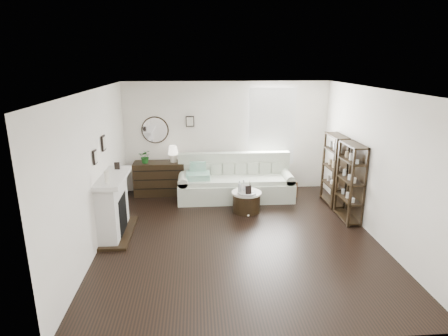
{
  "coord_description": "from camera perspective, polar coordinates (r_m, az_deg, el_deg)",
  "views": [
    {
      "loc": [
        -0.74,
        -6.32,
        3.17
      ],
      "look_at": [
        -0.22,
        0.8,
        1.11
      ],
      "focal_mm": 30.0,
      "sensor_mm": 36.0,
      "label": 1
    }
  ],
  "objects": [
    {
      "name": "drum_table",
      "position": [
        8.15,
        3.43,
        -5.13
      ],
      "size": [
        0.65,
        0.65,
        0.45
      ],
      "rotation": [
        0.0,
        0.0,
        0.44
      ],
      "color": "black",
      "rests_on": "ground"
    },
    {
      "name": "room",
      "position": [
        9.27,
        5.02,
        6.25
      ],
      "size": [
        5.5,
        5.5,
        5.5
      ],
      "color": "black",
      "rests_on": "ground"
    },
    {
      "name": "dresser",
      "position": [
        9.26,
        -9.79,
        -1.54
      ],
      "size": [
        1.21,
        0.52,
        0.81
      ],
      "color": "black",
      "rests_on": "ground"
    },
    {
      "name": "pedestal_table",
      "position": [
        7.95,
        3.51,
        -3.97
      ],
      "size": [
        0.41,
        0.41,
        0.49
      ],
      "rotation": [
        0.0,
        0.0,
        0.1
      ],
      "color": "silver",
      "rests_on": "ground"
    },
    {
      "name": "suitcase",
      "position": [
        9.06,
        9.3,
        -3.36
      ],
      "size": [
        0.59,
        0.34,
        0.37
      ],
      "primitive_type": "cube",
      "rotation": [
        0.0,
        0.0,
        0.29
      ],
      "color": "brown",
      "rests_on": "ground"
    },
    {
      "name": "card_frame_ped",
      "position": [
        7.81,
        3.75,
        -3.36
      ],
      "size": [
        0.13,
        0.07,
        0.17
      ],
      "primitive_type": "cube",
      "rotation": [
        -0.21,
        0.0,
        0.14
      ],
      "color": "black",
      "rests_on": "pedestal_table"
    },
    {
      "name": "eiffel_drum",
      "position": [
        8.09,
        3.93,
        -2.85
      ],
      "size": [
        0.13,
        0.13,
        0.21
      ],
      "primitive_type": null,
      "rotation": [
        0.0,
        0.0,
        0.05
      ],
      "color": "black",
      "rests_on": "drum_table"
    },
    {
      "name": "bottle_drum",
      "position": [
        7.94,
        2.39,
        -2.92
      ],
      "size": [
        0.07,
        0.07,
        0.28
      ],
      "primitive_type": "cylinder",
      "color": "silver",
      "rests_on": "drum_table"
    },
    {
      "name": "eiffel_ped",
      "position": [
        7.95,
        4.06,
        -3.05
      ],
      "size": [
        0.1,
        0.1,
        0.16
      ],
      "primitive_type": null,
      "rotation": [
        0.0,
        0.0,
        -0.09
      ],
      "color": "black",
      "rests_on": "pedestal_table"
    },
    {
      "name": "potted_plant",
      "position": [
        9.09,
        -11.89,
        1.73
      ],
      "size": [
        0.3,
        0.26,
        0.33
      ],
      "primitive_type": "imported",
      "rotation": [
        0.0,
        0.0,
        -0.03
      ],
      "color": "#175218",
      "rests_on": "dresser"
    },
    {
      "name": "flask_ped",
      "position": [
        7.9,
        3.0,
        -2.74
      ],
      "size": [
        0.15,
        0.15,
        0.27
      ],
      "primitive_type": null,
      "color": "silver",
      "rests_on": "pedestal_table"
    },
    {
      "name": "card_frame_drum",
      "position": [
        7.88,
        3.3,
        -3.32
      ],
      "size": [
        0.17,
        0.07,
        0.22
      ],
      "primitive_type": "cube",
      "rotation": [
        -0.21,
        0.0,
        0.04
      ],
      "color": "white",
      "rests_on": "drum_table"
    },
    {
      "name": "quilt",
      "position": [
        8.66,
        -4.0,
        -1.19
      ],
      "size": [
        0.55,
        0.45,
        0.14
      ],
      "primitive_type": "cube",
      "rotation": [
        0.0,
        0.0,
        0.0
      ],
      "color": "#238358",
      "rests_on": "sofa"
    },
    {
      "name": "shelf_unit_far",
      "position": [
        8.77,
        16.45,
        -0.26
      ],
      "size": [
        0.3,
        0.8,
        1.6
      ],
      "color": "black",
      "rests_on": "ground"
    },
    {
      "name": "fireplace",
      "position": [
        7.29,
        -16.46,
        -5.77
      ],
      "size": [
        0.5,
        1.4,
        1.84
      ],
      "color": "silver",
      "rests_on": "ground"
    },
    {
      "name": "sofa",
      "position": [
        8.91,
        1.69,
        -2.42
      ],
      "size": [
        2.69,
        0.93,
        1.04
      ],
      "color": "#B6C1AC",
      "rests_on": "ground"
    },
    {
      "name": "shelf_unit_near",
      "position": [
        7.98,
        18.66,
        -2.08
      ],
      "size": [
        0.3,
        0.8,
        1.6
      ],
      "color": "black",
      "rests_on": "ground"
    },
    {
      "name": "table_lamp",
      "position": [
        9.07,
        -7.74,
        2.15
      ],
      "size": [
        0.33,
        0.33,
        0.4
      ],
      "primitive_type": null,
      "rotation": [
        0.0,
        0.0,
        0.38
      ],
      "color": "white",
      "rests_on": "dresser"
    }
  ]
}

